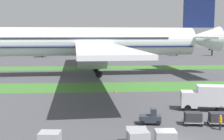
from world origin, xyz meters
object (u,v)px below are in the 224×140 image
(baggage_tug, at_px, (151,118))
(uld_container_0, at_px, (50,140))
(taxiway_marker_1, at_px, (116,91))
(uld_container_3, at_px, (165,138))
(uld_container_1, at_px, (138,139))
(cargo_dolly_second, at_px, (218,118))
(catering_truck, at_px, (207,97))
(uld_container_2, at_px, (136,136))
(airliner, at_px, (88,41))
(taxiway_marker_0, at_px, (208,91))
(ground_crew_marshaller, at_px, (220,122))
(cargo_dolly_lead, at_px, (193,117))

(baggage_tug, distance_m, uld_container_0, 12.88)
(taxiway_marker_1, bearing_deg, uld_container_3, -83.95)
(baggage_tug, xyz_separation_m, uld_container_1, (-2.62, -7.20, 0.01))
(cargo_dolly_second, height_order, catering_truck, catering_truck)
(catering_truck, relative_size, uld_container_2, 3.64)
(airliner, bearing_deg, uld_container_0, 172.98)
(uld_container_1, distance_m, uld_container_2, 0.78)
(uld_container_2, distance_m, taxiway_marker_0, 29.35)
(ground_crew_marshaller, relative_size, uld_container_0, 0.87)
(cargo_dolly_lead, height_order, taxiway_marker_0, cargo_dolly_lead)
(uld_container_3, height_order, taxiway_marker_1, uld_container_3)
(cargo_dolly_lead, bearing_deg, airliner, 23.78)
(airliner, xyz_separation_m, cargo_dolly_lead, (13.01, -42.88, -7.91))
(uld_container_0, distance_m, uld_container_2, 8.37)
(cargo_dolly_second, xyz_separation_m, uld_container_1, (-10.49, -6.25, -0.09))
(baggage_tug, height_order, cargo_dolly_second, baggage_tug)
(cargo_dolly_second, bearing_deg, uld_container_3, 134.31)
(uld_container_3, xyz_separation_m, taxiway_marker_1, (-2.83, 26.67, -0.47))
(uld_container_0, relative_size, taxiway_marker_1, 3.43)
(airliner, xyz_separation_m, uld_container_1, (5.40, -49.47, -8.00))
(uld_container_0, height_order, taxiway_marker_1, uld_container_0)
(baggage_tug, distance_m, cargo_dolly_lead, 5.03)
(uld_container_0, distance_m, taxiway_marker_1, 27.72)
(uld_container_3, relative_size, taxiway_marker_1, 3.43)
(uld_container_0, xyz_separation_m, taxiway_marker_0, (25.16, 24.31, -0.45))
(uld_container_2, relative_size, taxiway_marker_0, 3.09)
(uld_container_3, bearing_deg, taxiway_marker_0, 60.26)
(catering_truck, xyz_separation_m, taxiway_marker_0, (4.99, 11.79, -1.63))
(cargo_dolly_lead, xyz_separation_m, taxiway_marker_0, (9.14, 18.25, -0.60))
(baggage_tug, height_order, ground_crew_marshaller, baggage_tug)
(baggage_tug, bearing_deg, airliner, 17.65)
(cargo_dolly_second, height_order, uld_container_1, uld_container_1)
(uld_container_3, distance_m, taxiway_marker_0, 28.25)
(taxiway_marker_0, relative_size, taxiway_marker_1, 1.11)
(cargo_dolly_lead, bearing_deg, catering_truck, -25.85)
(cargo_dolly_second, bearing_deg, uld_container_2, 124.37)
(uld_container_3, bearing_deg, uld_container_1, -173.34)
(catering_truck, bearing_deg, ground_crew_marshaller, -178.96)
(cargo_dolly_lead, distance_m, ground_crew_marshaller, 3.18)
(airliner, distance_m, uld_container_2, 49.64)
(baggage_tug, bearing_deg, uld_container_2, 164.42)
(catering_truck, distance_m, uld_container_2, 17.07)
(airliner, relative_size, taxiway_marker_1, 149.35)
(uld_container_0, height_order, uld_container_1, uld_container_1)
(airliner, height_order, uld_container_0, airliner)
(ground_crew_marshaller, relative_size, uld_container_1, 0.87)
(baggage_tug, xyz_separation_m, taxiway_marker_0, (14.13, 17.65, -0.49))
(uld_container_2, bearing_deg, uld_container_3, -9.36)
(taxiway_marker_1, bearing_deg, cargo_dolly_lead, -69.31)
(uld_container_0, bearing_deg, airliner, 86.49)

